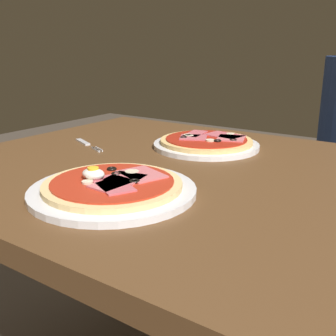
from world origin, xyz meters
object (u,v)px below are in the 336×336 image
Objects in this scene: pizza_across_left at (206,143)px; dining_table at (223,226)px; fork at (87,144)px; pizza_foreground at (113,187)px.

dining_table is at bearing -51.17° from pizza_across_left.
fork is at bearing 175.98° from dining_table.
dining_table is 4.30× the size of pizza_foreground.
fork is (-0.31, 0.24, -0.01)m from pizza_foreground.
pizza_foreground reaches higher than fork.
pizza_across_left is 0.32m from fork.
fork reaches higher than dining_table.
pizza_across_left is (-0.03, 0.40, 0.00)m from pizza_foreground.
pizza_foreground is at bearing -85.25° from pizza_across_left.
dining_table is at bearing 61.07° from pizza_foreground.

